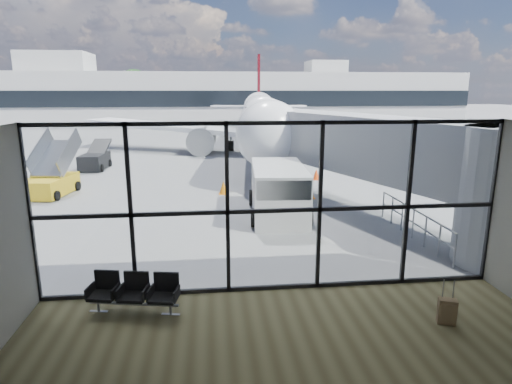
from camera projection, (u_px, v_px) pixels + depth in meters
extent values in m
plane|color=slate|center=(223.00, 136.00, 50.21)|extent=(220.00, 220.00, 0.00)
cube|color=silver|center=(314.00, 138.00, 6.61)|extent=(12.00, 8.00, 0.02)
cube|color=white|center=(274.00, 209.00, 11.00)|extent=(12.00, 0.04, 4.50)
cube|color=black|center=(273.00, 287.00, 11.51)|extent=(12.00, 0.12, 0.10)
cube|color=black|center=(274.00, 211.00, 11.01)|extent=(12.00, 0.12, 0.10)
cube|color=black|center=(275.00, 123.00, 10.50)|extent=(12.00, 0.12, 0.10)
cube|color=black|center=(30.00, 216.00, 10.37)|extent=(0.10, 0.12, 4.50)
cube|color=black|center=(131.00, 213.00, 10.62)|extent=(0.10, 0.12, 4.50)
cube|color=black|center=(227.00, 210.00, 10.88)|extent=(0.10, 0.12, 4.50)
cube|color=black|center=(320.00, 207.00, 11.13)|extent=(0.10, 0.12, 4.50)
cube|color=black|center=(408.00, 205.00, 11.38)|extent=(0.10, 0.12, 4.50)
cube|color=black|center=(492.00, 202.00, 11.64)|extent=(0.10, 0.12, 4.50)
cylinder|color=gray|center=(507.00, 198.00, 12.77)|extent=(2.80, 2.80, 4.20)
cube|color=gray|center=(348.00, 142.00, 19.05)|extent=(7.45, 14.81, 2.40)
cube|color=gray|center=(268.00, 129.00, 25.54)|extent=(2.60, 2.20, 2.60)
cylinder|color=gray|center=(255.00, 163.00, 25.94)|extent=(0.20, 0.20, 1.80)
cylinder|color=gray|center=(281.00, 163.00, 26.11)|extent=(0.20, 0.20, 1.80)
cylinder|color=black|center=(268.00, 174.00, 26.17)|extent=(1.80, 0.56, 0.56)
cylinder|color=gray|center=(455.00, 251.00, 12.76)|extent=(0.06, 0.06, 1.10)
cylinder|color=gray|center=(439.00, 241.00, 13.63)|extent=(0.06, 0.06, 1.10)
cylinder|color=gray|center=(425.00, 232.00, 14.50)|extent=(0.06, 0.06, 1.10)
cylinder|color=gray|center=(413.00, 224.00, 15.37)|extent=(0.06, 0.06, 1.10)
cylinder|color=gray|center=(402.00, 217.00, 16.24)|extent=(0.06, 0.06, 1.10)
cylinder|color=gray|center=(392.00, 210.00, 17.11)|extent=(0.06, 0.06, 1.10)
cylinder|color=gray|center=(383.00, 204.00, 17.98)|extent=(0.06, 0.06, 1.10)
cylinder|color=gray|center=(414.00, 209.00, 15.25)|extent=(0.06, 5.40, 0.06)
cylinder|color=gray|center=(413.00, 222.00, 15.36)|extent=(0.06, 5.40, 0.06)
cube|color=#A8A9A4|center=(218.00, 98.00, 70.56)|extent=(80.00, 12.00, 8.00)
cube|color=black|center=(219.00, 99.00, 64.66)|extent=(80.00, 0.20, 2.40)
cube|color=#A8A9A4|center=(57.00, 62.00, 66.64)|extent=(10.00, 8.00, 3.00)
cube|color=#A8A9A4|center=(326.00, 67.00, 71.30)|extent=(6.00, 6.00, 2.00)
cylinder|color=#382619|center=(34.00, 110.00, 77.27)|extent=(0.50, 0.50, 3.42)
sphere|color=#133315|center=(31.00, 87.00, 76.30)|extent=(6.27, 6.27, 6.27)
cylinder|color=#382619|center=(69.00, 112.00, 77.99)|extent=(0.50, 0.50, 2.70)
sphere|color=#133315|center=(67.00, 94.00, 77.22)|extent=(4.95, 4.95, 4.95)
cylinder|color=#382619|center=(103.00, 111.00, 78.58)|extent=(0.50, 0.50, 3.06)
sphere|color=#133315|center=(101.00, 90.00, 77.71)|extent=(5.61, 5.61, 5.61)
cylinder|color=#382619|center=(136.00, 110.00, 79.17)|extent=(0.50, 0.50, 3.42)
sphere|color=#133315|center=(134.00, 87.00, 78.20)|extent=(6.27, 6.27, 6.27)
cube|color=gray|center=(134.00, 304.00, 10.22)|extent=(2.15, 0.49, 0.04)
cube|color=black|center=(103.00, 295.00, 10.23)|extent=(0.71, 0.68, 0.08)
cube|color=black|center=(107.00, 281.00, 10.44)|extent=(0.61, 0.18, 0.54)
cube|color=black|center=(133.00, 297.00, 10.17)|extent=(0.71, 0.68, 0.08)
cube|color=black|center=(137.00, 282.00, 10.38)|extent=(0.61, 0.18, 0.54)
cube|color=black|center=(164.00, 298.00, 10.12)|extent=(0.71, 0.68, 0.08)
cube|color=black|center=(167.00, 283.00, 10.32)|extent=(0.61, 0.18, 0.54)
cylinder|color=gray|center=(98.00, 307.00, 10.32)|extent=(0.06, 0.06, 0.25)
cylinder|color=gray|center=(171.00, 310.00, 10.18)|extent=(0.06, 0.06, 0.25)
cube|color=brown|center=(447.00, 311.00, 9.73)|extent=(0.45, 0.36, 0.59)
cube|color=brown|center=(448.00, 314.00, 9.61)|extent=(0.32, 0.15, 0.44)
cylinder|color=gray|center=(443.00, 288.00, 9.75)|extent=(0.03, 0.03, 0.49)
cylinder|color=gray|center=(454.00, 289.00, 9.70)|extent=(0.03, 0.03, 0.49)
cube|color=black|center=(449.00, 279.00, 9.67)|extent=(0.26, 0.12, 0.02)
cylinder|color=black|center=(440.00, 319.00, 9.93)|extent=(0.05, 0.07, 0.07)
cylinder|color=black|center=(450.00, 321.00, 9.88)|extent=(0.05, 0.07, 0.07)
cylinder|color=white|center=(262.00, 118.00, 36.89)|extent=(6.45, 29.63, 3.63)
sphere|color=white|center=(270.00, 135.00, 22.58)|extent=(3.63, 3.63, 3.63)
cone|color=white|center=(259.00, 107.00, 53.52)|extent=(4.18, 6.21, 3.63)
cube|color=black|center=(269.00, 124.00, 23.04)|extent=(2.26, 1.38, 0.49)
cube|color=white|center=(168.00, 126.00, 37.94)|extent=(14.82, 8.93, 1.16)
cylinder|color=black|center=(203.00, 140.00, 36.29)|extent=(2.37, 3.52, 2.06)
cube|color=white|center=(233.00, 106.00, 52.98)|extent=(5.67, 3.31, 0.18)
cube|color=white|center=(355.00, 126.00, 38.14)|extent=(15.08, 6.43, 1.16)
cylinder|color=black|center=(322.00, 140.00, 36.42)|extent=(2.37, 3.52, 2.06)
cube|color=white|center=(284.00, 106.00, 53.05)|extent=(5.56, 2.36, 0.18)
cube|color=#590C15|center=(259.00, 80.00, 52.77)|extent=(0.65, 3.74, 5.88)
cylinder|color=gray|center=(268.00, 170.00, 25.01)|extent=(0.20, 0.20, 1.37)
cylinder|color=black|center=(268.00, 176.00, 25.09)|extent=(0.31, 0.71, 0.69)
cylinder|color=black|center=(231.00, 146.00, 37.91)|extent=(0.53, 0.98, 0.94)
cylinder|color=black|center=(293.00, 146.00, 37.98)|extent=(0.53, 0.98, 0.94)
cube|color=silver|center=(278.00, 191.00, 18.14)|extent=(2.49, 5.05, 2.13)
cube|color=black|center=(282.00, 187.00, 16.24)|extent=(2.12, 1.43, 0.75)
cylinder|color=black|center=(254.00, 218.00, 16.71)|extent=(0.32, 0.76, 0.75)
cylinder|color=black|center=(308.00, 217.00, 16.78)|extent=(0.32, 0.76, 0.75)
cylinder|color=black|center=(252.00, 198.00, 19.82)|extent=(0.32, 0.76, 0.75)
cylinder|color=black|center=(298.00, 197.00, 19.89)|extent=(0.32, 0.76, 0.75)
cube|color=black|center=(95.00, 161.00, 28.96)|extent=(1.53, 3.07, 1.00)
cube|color=black|center=(99.00, 148.00, 29.95)|extent=(1.30, 2.55, 1.03)
cylinder|color=black|center=(80.00, 168.00, 28.01)|extent=(0.22, 0.51, 0.50)
cylinder|color=black|center=(102.00, 168.00, 28.10)|extent=(0.22, 0.51, 0.50)
cylinder|color=black|center=(89.00, 163.00, 29.95)|extent=(0.22, 0.51, 0.50)
cylinder|color=black|center=(110.00, 163.00, 30.05)|extent=(0.22, 0.51, 0.50)
cube|color=gold|center=(50.00, 185.00, 21.80)|extent=(2.25, 3.35, 0.89)
cube|color=gray|center=(56.00, 158.00, 22.37)|extent=(1.93, 2.73, 1.64)
cylinder|color=black|center=(21.00, 195.00, 20.82)|extent=(0.30, 0.52, 0.49)
cylinder|color=black|center=(56.00, 196.00, 20.74)|extent=(0.30, 0.52, 0.49)
cylinder|color=black|center=(45.00, 185.00, 22.98)|extent=(0.30, 0.52, 0.49)
cylinder|color=black|center=(77.00, 186.00, 22.89)|extent=(0.30, 0.52, 0.49)
cube|color=orange|center=(223.00, 194.00, 22.13)|extent=(0.47, 0.47, 0.03)
cone|color=orange|center=(223.00, 188.00, 22.06)|extent=(0.45, 0.45, 0.67)
cube|color=orange|center=(310.00, 198.00, 21.24)|extent=(0.46, 0.46, 0.03)
cone|color=orange|center=(310.00, 192.00, 21.17)|extent=(0.44, 0.44, 0.66)
cube|color=#FB460D|center=(316.00, 179.00, 25.72)|extent=(0.45, 0.45, 0.03)
cone|color=#FB460D|center=(316.00, 174.00, 25.65)|extent=(0.43, 0.43, 0.64)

